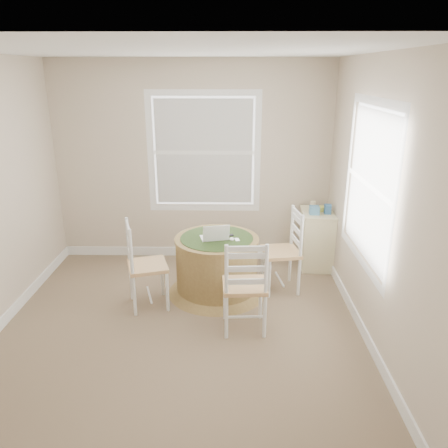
{
  "coord_description": "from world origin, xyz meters",
  "views": [
    {
      "loc": [
        0.49,
        -3.82,
        2.44
      ],
      "look_at": [
        0.43,
        0.45,
        0.94
      ],
      "focal_mm": 35.0,
      "sensor_mm": 36.0,
      "label": 1
    }
  ],
  "objects_px": {
    "corner_chest": "(316,239)",
    "laptop": "(215,237)",
    "chair_near": "(244,285)",
    "chair_right": "(281,251)",
    "chair_left": "(148,265)",
    "round_table": "(217,263)"
  },
  "relations": [
    {
      "from": "corner_chest",
      "to": "laptop",
      "type": "bearing_deg",
      "value": -145.39
    },
    {
      "from": "chair_near",
      "to": "chair_right",
      "type": "relative_size",
      "value": 1.0
    },
    {
      "from": "laptop",
      "to": "corner_chest",
      "type": "xyz_separation_m",
      "value": [
        1.3,
        0.79,
        -0.33
      ]
    },
    {
      "from": "chair_near",
      "to": "corner_chest",
      "type": "bearing_deg",
      "value": -126.03
    },
    {
      "from": "chair_near",
      "to": "corner_chest",
      "type": "height_order",
      "value": "chair_near"
    },
    {
      "from": "chair_near",
      "to": "laptop",
      "type": "distance_m",
      "value": 0.81
    },
    {
      "from": "chair_right",
      "to": "corner_chest",
      "type": "height_order",
      "value": "chair_right"
    },
    {
      "from": "chair_left",
      "to": "chair_right",
      "type": "bearing_deg",
      "value": -91.98
    },
    {
      "from": "round_table",
      "to": "chair_near",
      "type": "relative_size",
      "value": 1.19
    },
    {
      "from": "chair_left",
      "to": "chair_right",
      "type": "height_order",
      "value": "same"
    },
    {
      "from": "round_table",
      "to": "chair_near",
      "type": "bearing_deg",
      "value": -82.07
    },
    {
      "from": "round_table",
      "to": "chair_left",
      "type": "xyz_separation_m",
      "value": [
        -0.73,
        -0.31,
        0.11
      ]
    },
    {
      "from": "chair_left",
      "to": "laptop",
      "type": "distance_m",
      "value": 0.79
    },
    {
      "from": "chair_right",
      "to": "laptop",
      "type": "distance_m",
      "value": 0.8
    },
    {
      "from": "chair_near",
      "to": "chair_right",
      "type": "bearing_deg",
      "value": -120.68
    },
    {
      "from": "round_table",
      "to": "chair_near",
      "type": "distance_m",
      "value": 0.81
    },
    {
      "from": "chair_right",
      "to": "round_table",
      "type": "bearing_deg",
      "value": -91.73
    },
    {
      "from": "round_table",
      "to": "corner_chest",
      "type": "distance_m",
      "value": 1.48
    },
    {
      "from": "laptop",
      "to": "chair_right",
      "type": "bearing_deg",
      "value": 176.15
    },
    {
      "from": "corner_chest",
      "to": "chair_near",
      "type": "bearing_deg",
      "value": -119.88
    },
    {
      "from": "chair_left",
      "to": "round_table",
      "type": "bearing_deg",
      "value": -84.22
    },
    {
      "from": "chair_left",
      "to": "corner_chest",
      "type": "bearing_deg",
      "value": -79.37
    }
  ]
}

